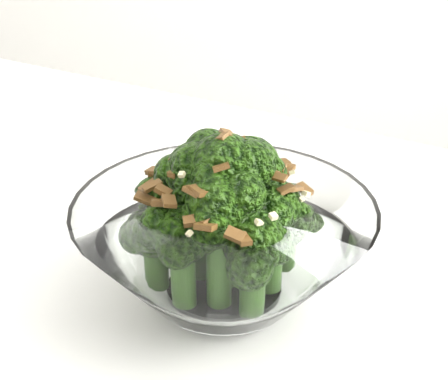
# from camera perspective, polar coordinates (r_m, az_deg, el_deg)

# --- Properties ---
(table) EXTENTS (1.41, 1.20, 0.75)m
(table) POSITION_cam_1_polar(r_m,az_deg,el_deg) (0.52, -13.06, -14.81)
(table) COLOR white
(table) RESTS_ON ground
(broccoli_dish) EXTENTS (0.21, 0.21, 0.13)m
(broccoli_dish) POSITION_cam_1_polar(r_m,az_deg,el_deg) (0.43, -0.09, -4.30)
(broccoli_dish) COLOR white
(broccoli_dish) RESTS_ON table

